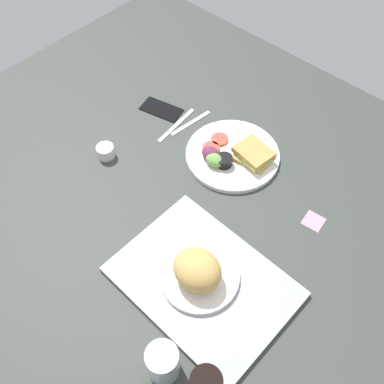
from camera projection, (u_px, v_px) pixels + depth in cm
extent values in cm
cube|color=#383D38|center=(204.00, 200.00, 134.15)|extent=(190.00, 150.00, 3.00)
cube|color=#9EA0A3|center=(203.00, 282.00, 116.03)|extent=(45.66, 33.90, 1.60)
cylinder|color=white|center=(199.00, 276.00, 115.35)|extent=(20.94, 20.94, 1.40)
ellipsoid|color=tan|center=(197.00, 270.00, 110.76)|extent=(13.01, 11.24, 8.87)
cylinder|color=white|center=(232.00, 155.00, 141.81)|extent=(30.05, 30.05, 1.60)
cube|color=tan|center=(253.00, 157.00, 139.39)|extent=(12.37, 10.74, 1.40)
cube|color=#B2C66B|center=(253.00, 154.00, 138.41)|extent=(12.52, 10.94, 1.00)
cube|color=tan|center=(254.00, 152.00, 137.44)|extent=(12.17, 10.48, 1.40)
cylinder|color=#D14738|center=(220.00, 139.00, 144.17)|extent=(5.60, 5.60, 0.80)
cylinder|color=#D14738|center=(211.00, 148.00, 141.90)|extent=(5.60, 5.60, 0.80)
cylinder|color=black|center=(224.00, 161.00, 137.37)|extent=(5.20, 5.20, 3.00)
cylinder|color=#EFEACC|center=(224.00, 158.00, 136.48)|extent=(4.26, 4.26, 0.60)
ellipsoid|color=#729E4C|center=(215.00, 160.00, 137.17)|extent=(6.00, 4.80, 3.60)
ellipsoid|color=#6B2D47|center=(211.00, 153.00, 138.76)|extent=(6.00, 4.80, 3.60)
cylinder|color=silver|center=(163.00, 363.00, 99.35)|extent=(7.59, 7.59, 11.09)
cylinder|color=silver|center=(106.00, 151.00, 141.09)|extent=(5.60, 5.60, 4.00)
cube|color=#B7B7BC|center=(191.00, 123.00, 151.05)|extent=(3.49, 17.04, 0.50)
cube|color=#B7B7BC|center=(176.00, 125.00, 150.51)|extent=(3.33, 19.04, 0.50)
cube|color=black|center=(161.00, 109.00, 154.81)|extent=(15.70, 10.42, 0.80)
cube|color=pink|center=(313.00, 221.00, 127.95)|extent=(6.21, 6.21, 0.12)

